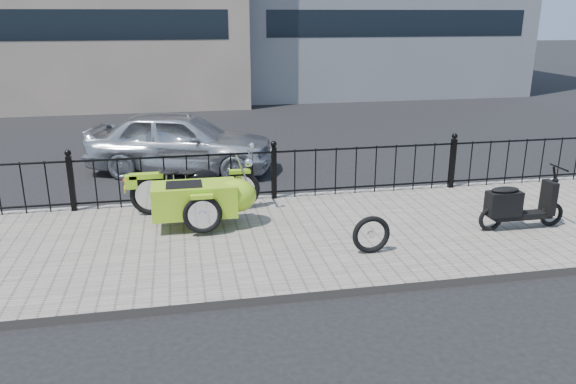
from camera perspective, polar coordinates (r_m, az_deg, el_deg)
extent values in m
plane|color=black|center=(9.18, -0.03, -3.83)|extent=(120.00, 120.00, 0.00)
cube|color=slate|center=(8.70, 0.61, -4.65)|extent=(30.00, 3.80, 0.12)
cube|color=gray|center=(10.49, -1.55, -0.69)|extent=(30.00, 0.10, 0.12)
cylinder|color=black|center=(10.10, -1.46, 4.08)|extent=(14.00, 0.04, 0.04)
cylinder|color=black|center=(10.30, -1.43, 0.02)|extent=(14.00, 0.04, 0.04)
cube|color=black|center=(10.23, -21.14, 0.79)|extent=(0.09, 0.09, 0.96)
sphere|color=black|center=(10.10, -21.47, 3.72)|extent=(0.11, 0.11, 0.11)
cube|color=black|center=(10.20, -1.44, 1.95)|extent=(0.09, 0.09, 0.96)
sphere|color=black|center=(10.07, -1.46, 4.91)|extent=(0.11, 0.11, 0.11)
cube|color=black|center=(11.31, 16.34, 2.80)|extent=(0.09, 0.09, 0.96)
sphere|color=black|center=(11.19, 16.58, 5.47)|extent=(0.11, 0.11, 0.11)
cube|color=black|center=(20.86, -24.10, 15.22)|extent=(12.50, 0.06, 1.00)
cube|color=black|center=(23.08, 11.31, 16.46)|extent=(10.50, 0.06, 1.00)
torus|color=black|center=(9.70, -4.88, 0.21)|extent=(0.69, 0.09, 0.69)
torus|color=black|center=(9.66, -13.75, -0.31)|extent=(0.69, 0.09, 0.69)
torus|color=black|center=(8.57, -8.67, -2.31)|extent=(0.60, 0.08, 0.60)
cube|color=gray|center=(9.64, -9.32, 0.06)|extent=(0.34, 0.22, 0.24)
cylinder|color=black|center=(9.66, -9.30, -0.33)|extent=(1.40, 0.04, 0.04)
ellipsoid|color=black|center=(9.58, -8.67, 1.48)|extent=(0.54, 0.29, 0.26)
cylinder|color=silver|center=(9.55, -3.90, 3.83)|extent=(0.03, 0.56, 0.03)
cylinder|color=silver|center=(9.61, -4.58, 2.00)|extent=(0.25, 0.04, 0.59)
sphere|color=silver|center=(9.58, -4.01, 3.01)|extent=(0.15, 0.15, 0.15)
cube|color=#95CE1D|center=(9.60, -4.93, 2.09)|extent=(0.36, 0.12, 0.06)
cube|color=#95CE1D|center=(9.57, -14.20, 1.61)|extent=(0.55, 0.16, 0.08)
ellipsoid|color=black|center=(9.55, -10.02, 1.97)|extent=(0.31, 0.22, 0.08)
ellipsoid|color=black|center=(9.54, -11.94, 1.98)|extent=(0.31, 0.22, 0.08)
sphere|color=red|center=(9.61, -16.25, 1.14)|extent=(0.07, 0.07, 0.07)
cube|color=gold|center=(9.76, -16.23, 0.28)|extent=(0.02, 0.14, 0.10)
cube|color=#95CE1D|center=(8.90, -9.48, -0.74)|extent=(1.30, 0.62, 0.50)
ellipsoid|color=#95CE1D|center=(8.93, -5.32, -0.34)|extent=(0.65, 0.60, 0.54)
cube|color=black|center=(8.83, -10.52, 0.61)|extent=(0.55, 0.43, 0.06)
cube|color=#95CE1D|center=(8.48, -8.76, -0.47)|extent=(0.34, 0.11, 0.06)
torus|color=black|center=(9.87, 25.19, -2.05)|extent=(0.40, 0.07, 0.40)
torus|color=black|center=(9.29, 19.88, -2.56)|extent=(0.40, 0.07, 0.40)
cube|color=black|center=(9.57, 22.63, -2.22)|extent=(0.97, 0.21, 0.10)
cube|color=black|center=(9.32, 21.05, -1.09)|extent=(0.53, 0.25, 0.39)
ellipsoid|color=black|center=(9.25, 21.20, 0.21)|extent=(0.45, 0.23, 0.09)
cube|color=black|center=(9.73, 24.95, -0.51)|extent=(0.12, 0.29, 0.53)
cylinder|color=black|center=(9.69, 25.49, 1.14)|extent=(0.15, 0.04, 0.43)
cylinder|color=black|center=(9.67, 25.83, 2.25)|extent=(0.03, 0.43, 0.03)
torus|color=black|center=(8.00, 8.45, -4.30)|extent=(0.55, 0.08, 0.55)
imported|color=silver|center=(12.57, -10.84, 5.08)|extent=(4.34, 2.69, 1.38)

